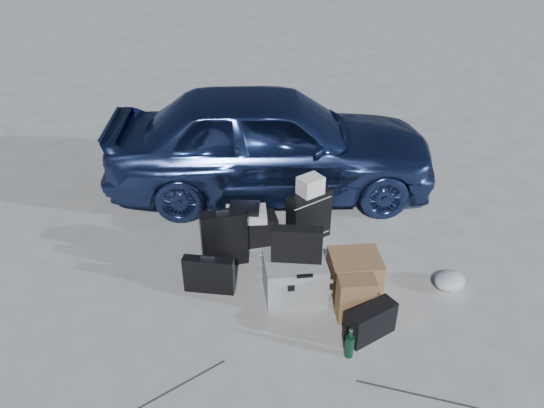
{
  "coord_description": "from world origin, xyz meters",
  "views": [
    {
      "loc": [
        -1.24,
        -3.11,
        3.28
      ],
      "look_at": [
        0.11,
        0.85,
        0.68
      ],
      "focal_mm": 35.0,
      "sensor_mm": 36.0,
      "label": 1
    }
  ],
  "objects_px": {
    "car": "(271,141)",
    "suitcase_right": "(309,216)",
    "briefcase": "(209,275)",
    "duffel_bag": "(247,230)",
    "cardboard_box": "(355,272)",
    "suitcase_left": "(224,238)",
    "green_bottle": "(350,343)",
    "pelican_case": "(295,278)"
  },
  "relations": [
    {
      "from": "suitcase_left",
      "to": "briefcase",
      "type": "bearing_deg",
      "value": -118.04
    },
    {
      "from": "suitcase_right",
      "to": "duffel_bag",
      "type": "height_order",
      "value": "suitcase_right"
    },
    {
      "from": "briefcase",
      "to": "cardboard_box",
      "type": "relative_size",
      "value": 1.02
    },
    {
      "from": "car",
      "to": "pelican_case",
      "type": "distance_m",
      "value": 2.0
    },
    {
      "from": "pelican_case",
      "to": "cardboard_box",
      "type": "xyz_separation_m",
      "value": [
        0.57,
        -0.07,
        -0.03
      ]
    },
    {
      "from": "car",
      "to": "suitcase_left",
      "type": "relative_size",
      "value": 6.56
    },
    {
      "from": "car",
      "to": "duffel_bag",
      "type": "relative_size",
      "value": 6.22
    },
    {
      "from": "car",
      "to": "duffel_bag",
      "type": "bearing_deg",
      "value": 165.61
    },
    {
      "from": "pelican_case",
      "to": "cardboard_box",
      "type": "relative_size",
      "value": 1.18
    },
    {
      "from": "suitcase_left",
      "to": "cardboard_box",
      "type": "bearing_deg",
      "value": -30.54
    },
    {
      "from": "cardboard_box",
      "to": "pelican_case",
      "type": "bearing_deg",
      "value": 172.79
    },
    {
      "from": "green_bottle",
      "to": "pelican_case",
      "type": "bearing_deg",
      "value": 100.57
    },
    {
      "from": "suitcase_right",
      "to": "green_bottle",
      "type": "relative_size",
      "value": 2.02
    },
    {
      "from": "pelican_case",
      "to": "suitcase_right",
      "type": "relative_size",
      "value": 0.96
    },
    {
      "from": "pelican_case",
      "to": "duffel_bag",
      "type": "relative_size",
      "value": 0.89
    },
    {
      "from": "car",
      "to": "pelican_case",
      "type": "relative_size",
      "value": 7.02
    },
    {
      "from": "briefcase",
      "to": "green_bottle",
      "type": "height_order",
      "value": "briefcase"
    },
    {
      "from": "cardboard_box",
      "to": "green_bottle",
      "type": "height_order",
      "value": "cardboard_box"
    },
    {
      "from": "briefcase",
      "to": "duffel_bag",
      "type": "xyz_separation_m",
      "value": [
        0.55,
        0.62,
        -0.03
      ]
    },
    {
      "from": "car",
      "to": "duffel_bag",
      "type": "xyz_separation_m",
      "value": [
        -0.59,
        -0.98,
        -0.49
      ]
    },
    {
      "from": "pelican_case",
      "to": "suitcase_right",
      "type": "height_order",
      "value": "suitcase_right"
    },
    {
      "from": "duffel_bag",
      "to": "cardboard_box",
      "type": "xyz_separation_m",
      "value": [
        0.74,
        -1.0,
        0.02
      ]
    },
    {
      "from": "car",
      "to": "suitcase_right",
      "type": "bearing_deg",
      "value": -161.46
    },
    {
      "from": "suitcase_left",
      "to": "suitcase_right",
      "type": "distance_m",
      "value": 0.94
    },
    {
      "from": "briefcase",
      "to": "suitcase_left",
      "type": "distance_m",
      "value": 0.45
    },
    {
      "from": "suitcase_right",
      "to": "suitcase_left",
      "type": "bearing_deg",
      "value": 170.3
    },
    {
      "from": "suitcase_right",
      "to": "duffel_bag",
      "type": "relative_size",
      "value": 0.92
    },
    {
      "from": "car",
      "to": "suitcase_right",
      "type": "relative_size",
      "value": 6.76
    },
    {
      "from": "cardboard_box",
      "to": "green_bottle",
      "type": "relative_size",
      "value": 1.64
    },
    {
      "from": "suitcase_left",
      "to": "green_bottle",
      "type": "distance_m",
      "value": 1.64
    },
    {
      "from": "suitcase_right",
      "to": "duffel_bag",
      "type": "xyz_separation_m",
      "value": [
        -0.63,
        0.15,
        -0.13
      ]
    },
    {
      "from": "suitcase_left",
      "to": "green_bottle",
      "type": "height_order",
      "value": "suitcase_left"
    },
    {
      "from": "cardboard_box",
      "to": "suitcase_left",
      "type": "bearing_deg",
      "value": 144.34
    },
    {
      "from": "briefcase",
      "to": "suitcase_left",
      "type": "relative_size",
      "value": 0.81
    },
    {
      "from": "briefcase",
      "to": "suitcase_right",
      "type": "bearing_deg",
      "value": 48.24
    },
    {
      "from": "duffel_bag",
      "to": "cardboard_box",
      "type": "bearing_deg",
      "value": -46.74
    },
    {
      "from": "duffel_bag",
      "to": "green_bottle",
      "type": "distance_m",
      "value": 1.78
    },
    {
      "from": "car",
      "to": "cardboard_box",
      "type": "distance_m",
      "value": 2.04
    },
    {
      "from": "suitcase_right",
      "to": "cardboard_box",
      "type": "xyz_separation_m",
      "value": [
        0.11,
        -0.85,
        -0.11
      ]
    },
    {
      "from": "car",
      "to": "briefcase",
      "type": "distance_m",
      "value": 2.02
    },
    {
      "from": "pelican_case",
      "to": "suitcase_left",
      "type": "relative_size",
      "value": 0.93
    },
    {
      "from": "suitcase_left",
      "to": "duffel_bag",
      "type": "xyz_separation_m",
      "value": [
        0.31,
        0.25,
        -0.14
      ]
    }
  ]
}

